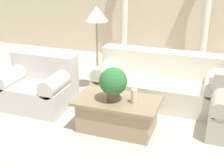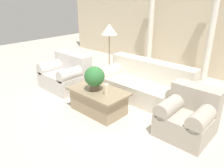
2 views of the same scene
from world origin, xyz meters
TOP-DOWN VIEW (x-y plane):
  - ground_plane at (0.00, 0.00)m, footprint 16.00×16.00m
  - wall_back at (0.00, 3.11)m, footprint 10.00×0.06m
  - sofa_long at (0.22, 0.68)m, footprint 2.12×0.90m
  - loveseat at (-1.64, -0.13)m, footprint 1.14×0.90m
  - coffee_table at (-0.12, -0.48)m, footprint 1.21×0.70m
  - potted_plant at (-0.16, -0.53)m, footprint 0.39×0.39m
  - pillar_candle at (0.14, -0.51)m, footprint 0.09×0.09m
  - floor_lamp at (-0.90, 0.68)m, footprint 0.41×0.41m
  - column_left at (-1.04, 2.72)m, footprint 0.24×0.24m
  - column_right at (0.81, 2.72)m, footprint 0.24×0.24m
  - armchair at (1.55, 0.02)m, footprint 0.83×0.86m

SIDE VIEW (x-z plane):
  - ground_plane at x=0.00m, z-range 0.00..0.00m
  - coffee_table at x=-0.12m, z-range 0.01..0.48m
  - sofa_long at x=0.22m, z-range -0.08..0.77m
  - armchair at x=1.55m, z-range -0.05..0.76m
  - loveseat at x=-1.64m, z-range -0.07..0.78m
  - pillar_candle at x=0.14m, z-range 0.48..0.68m
  - potted_plant at x=-0.16m, z-range 0.51..1.00m
  - column_left at x=-1.04m, z-range 0.03..2.65m
  - column_right at x=0.81m, z-range 0.03..2.65m
  - floor_lamp at x=-0.90m, z-range 0.57..2.17m
  - wall_back at x=0.00m, z-range 0.00..3.20m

